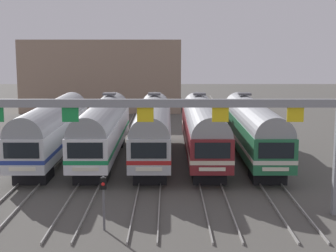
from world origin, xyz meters
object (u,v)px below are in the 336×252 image
object	(u,v)px
commuter_train_white	(103,128)
commuter_train_maroon	(203,128)
commuter_train_silver	(53,128)
yard_signal_mast	(104,193)
catenary_gantry	(146,122)
commuter_train_green	(253,128)
commuter_train_stainless	(153,128)

from	to	relation	value
commuter_train_white	commuter_train_maroon	world-z (taller)	same
commuter_train_silver	yard_signal_mast	size ratio (longest dim) A/B	6.42
commuter_train_white	catenary_gantry	size ratio (longest dim) A/B	0.84
commuter_train_green	commuter_train_white	bearing A→B (deg)	180.00
commuter_train_silver	commuter_train_green	bearing A→B (deg)	0.02
commuter_train_stainless	commuter_train_silver	bearing A→B (deg)	-179.97
commuter_train_silver	commuter_train_green	size ratio (longest dim) A/B	1.00
commuter_train_stainless	yard_signal_mast	bearing A→B (deg)	-97.26
commuter_train_silver	yard_signal_mast	distance (m)	17.09
yard_signal_mast	commuter_train_green	bearing A→B (deg)	57.51
commuter_train_maroon	commuter_train_white	bearing A→B (deg)	180.00
commuter_train_stainless	yard_signal_mast	world-z (taller)	commuter_train_stainless
commuter_train_maroon	catenary_gantry	distance (m)	14.33
catenary_gantry	commuter_train_silver	bearing A→B (deg)	121.06
commuter_train_stainless	commuter_train_green	size ratio (longest dim) A/B	1.00
commuter_train_green	catenary_gantry	world-z (taller)	catenary_gantry
commuter_train_silver	catenary_gantry	xyz separation A→B (m)	(8.13, -13.49, 2.56)
commuter_train_silver	commuter_train_white	world-z (taller)	commuter_train_white
commuter_train_white	commuter_train_maroon	xyz separation A→B (m)	(8.13, 0.00, 0.00)
yard_signal_mast	commuter_train_maroon	bearing A→B (deg)	69.09
commuter_train_green	yard_signal_mast	bearing A→B (deg)	-122.49
commuter_train_silver	commuter_train_green	world-z (taller)	commuter_train_green
commuter_train_maroon	catenary_gantry	xyz separation A→B (m)	(-4.06, -13.50, 2.55)
commuter_train_white	commuter_train_green	size ratio (longest dim) A/B	1.00
commuter_train_white	commuter_train_green	world-z (taller)	same
commuter_train_green	yard_signal_mast	distance (m)	18.93
commuter_train_white	commuter_train_green	xyz separation A→B (m)	(12.19, 0.00, 0.00)
commuter_train_green	catenary_gantry	distance (m)	15.96
catenary_gantry	commuter_train_green	bearing A→B (deg)	58.95
commuter_train_maroon	catenary_gantry	bearing A→B (deg)	-106.75
catenary_gantry	yard_signal_mast	xyz separation A→B (m)	(-2.03, -2.45, -3.27)
commuter_train_green	commuter_train_silver	bearing A→B (deg)	-179.98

